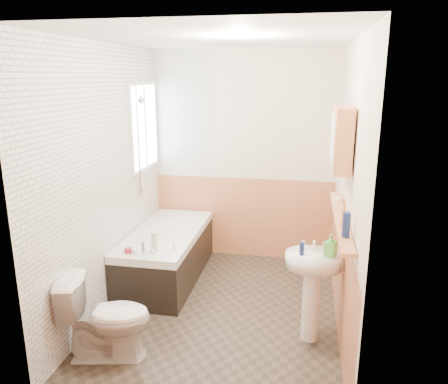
% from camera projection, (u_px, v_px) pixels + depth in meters
% --- Properties ---
extents(floor, '(2.80, 2.80, 0.00)m').
position_uv_depth(floor, '(221.00, 310.00, 4.24)').
color(floor, '#302921').
rests_on(floor, ground).
extents(ceiling, '(2.80, 2.80, 0.00)m').
position_uv_depth(ceiling, '(221.00, 39.00, 3.60)').
color(ceiling, white).
rests_on(ceiling, ground).
extents(wall_back, '(2.20, 0.02, 2.50)m').
position_uv_depth(wall_back, '(243.00, 158.00, 5.26)').
color(wall_back, beige).
rests_on(wall_back, ground).
extents(wall_front, '(2.20, 0.02, 2.50)m').
position_uv_depth(wall_front, '(175.00, 242.00, 2.58)').
color(wall_front, beige).
rests_on(wall_front, ground).
extents(wall_left, '(0.02, 2.80, 2.50)m').
position_uv_depth(wall_left, '(106.00, 180.00, 4.12)').
color(wall_left, beige).
rests_on(wall_left, ground).
extents(wall_right, '(0.02, 2.80, 2.50)m').
position_uv_depth(wall_right, '(348.00, 191.00, 3.72)').
color(wall_right, beige).
rests_on(wall_right, ground).
extents(wainscot_right, '(0.01, 2.80, 1.00)m').
position_uv_depth(wainscot_right, '(340.00, 272.00, 3.92)').
color(wainscot_right, '#D58357').
rests_on(wainscot_right, wall_right).
extents(wainscot_front, '(2.20, 0.01, 1.00)m').
position_uv_depth(wainscot_front, '(180.00, 351.00, 2.79)').
color(wainscot_front, '#D58357').
rests_on(wainscot_front, wall_front).
extents(wainscot_back, '(2.20, 0.01, 1.00)m').
position_uv_depth(wainscot_back, '(242.00, 217.00, 5.43)').
color(wainscot_back, '#D58357').
rests_on(wainscot_back, wall_back).
extents(tile_cladding_left, '(0.01, 2.80, 2.50)m').
position_uv_depth(tile_cladding_left, '(108.00, 180.00, 4.11)').
color(tile_cladding_left, white).
rests_on(tile_cladding_left, wall_left).
extents(tile_return_back, '(0.75, 0.01, 1.50)m').
position_uv_depth(tile_return_back, '(184.00, 115.00, 5.24)').
color(tile_return_back, white).
rests_on(tile_return_back, wall_back).
extents(window, '(0.03, 0.79, 0.99)m').
position_uv_depth(window, '(144.00, 127.00, 4.91)').
color(window, white).
rests_on(window, wall_left).
extents(bathtub, '(0.70, 1.57, 0.70)m').
position_uv_depth(bathtub, '(167.00, 254.00, 4.85)').
color(bathtub, black).
rests_on(bathtub, floor).
extents(shower_riser, '(0.11, 0.08, 1.25)m').
position_uv_depth(shower_riser, '(139.00, 129.00, 4.67)').
color(shower_riser, silver).
rests_on(shower_riser, wall_left).
extents(toilet, '(0.77, 0.53, 0.69)m').
position_uv_depth(toilet, '(107.00, 318.00, 3.47)').
color(toilet, white).
rests_on(toilet, floor).
extents(sink, '(0.46, 0.37, 0.90)m').
position_uv_depth(sink, '(312.00, 279.00, 3.64)').
color(sink, white).
rests_on(sink, floor).
extents(pine_shelf, '(0.10, 1.56, 0.03)m').
position_uv_depth(pine_shelf, '(341.00, 218.00, 3.55)').
color(pine_shelf, '#D58357').
rests_on(pine_shelf, wall_right).
extents(medicine_cabinet, '(0.14, 0.57, 0.51)m').
position_uv_depth(medicine_cabinet, '(341.00, 139.00, 3.51)').
color(medicine_cabinet, '#D58357').
rests_on(medicine_cabinet, wall_right).
extents(foam_can, '(0.07, 0.07, 0.18)m').
position_uv_depth(foam_can, '(346.00, 225.00, 3.07)').
color(foam_can, navy).
rests_on(foam_can, pine_shelf).
extents(green_bottle, '(0.06, 0.06, 0.25)m').
position_uv_depth(green_bottle, '(344.00, 211.00, 3.28)').
color(green_bottle, orange).
rests_on(green_bottle, pine_shelf).
extents(black_jar, '(0.08, 0.08, 0.04)m').
position_uv_depth(black_jar, '(338.00, 200.00, 3.95)').
color(black_jar, silver).
rests_on(black_jar, pine_shelf).
extents(soap_bottle, '(0.15, 0.21, 0.09)m').
position_uv_depth(soap_bottle, '(330.00, 251.00, 3.51)').
color(soap_bottle, '#59C647').
rests_on(soap_bottle, sink).
extents(clear_bottle, '(0.05, 0.05, 0.11)m').
position_uv_depth(clear_bottle, '(302.00, 249.00, 3.54)').
color(clear_bottle, navy).
rests_on(clear_bottle, sink).
extents(blue_gel, '(0.06, 0.04, 0.20)m').
position_uv_depth(blue_gel, '(154.00, 242.00, 4.19)').
color(blue_gel, silver).
rests_on(blue_gel, bathtub).
extents(cream_jar, '(0.08, 0.08, 0.05)m').
position_uv_depth(cream_jar, '(128.00, 251.00, 4.19)').
color(cream_jar, maroon).
rests_on(cream_jar, bathtub).
extents(orange_bottle, '(0.03, 0.03, 0.08)m').
position_uv_depth(orange_bottle, '(174.00, 246.00, 4.26)').
color(orange_bottle, silver).
rests_on(orange_bottle, bathtub).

